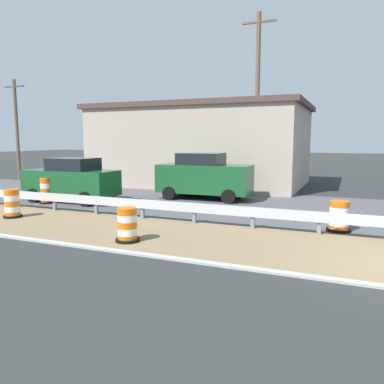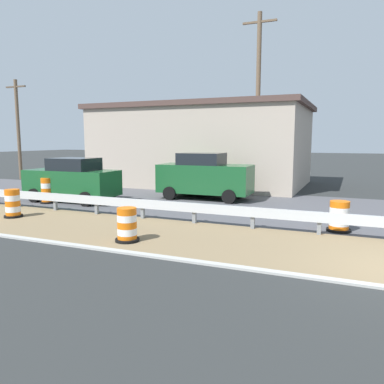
# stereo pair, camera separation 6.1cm
# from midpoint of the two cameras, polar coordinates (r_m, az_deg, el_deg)

# --- Properties ---
(traffic_barrel_nearest) EXTENTS (0.74, 0.74, 0.96)m
(traffic_barrel_nearest) POSITION_cam_midpoint_polar(r_m,az_deg,el_deg) (12.77, 21.06, -3.62)
(traffic_barrel_nearest) COLOR orange
(traffic_barrel_nearest) RESTS_ON ground
(traffic_barrel_close) EXTENTS (0.69, 0.69, 0.96)m
(traffic_barrel_close) POSITION_cam_midpoint_polar(r_m,az_deg,el_deg) (10.89, -9.83, -5.11)
(traffic_barrel_close) COLOR orange
(traffic_barrel_close) RESTS_ON ground
(traffic_barrel_mid) EXTENTS (0.65, 0.65, 1.15)m
(traffic_barrel_mid) POSITION_cam_midpoint_polar(r_m,az_deg,el_deg) (18.38, -21.09, 0.03)
(traffic_barrel_mid) COLOR orange
(traffic_barrel_mid) RESTS_ON ground
(traffic_barrel_far) EXTENTS (0.66, 0.66, 1.04)m
(traffic_barrel_far) POSITION_cam_midpoint_polar(r_m,az_deg,el_deg) (15.54, -25.47, -1.75)
(traffic_barrel_far) COLOR orange
(traffic_barrel_far) RESTS_ON ground
(car_mid_far_lane) EXTENTS (2.11, 4.51, 2.23)m
(car_mid_far_lane) POSITION_cam_midpoint_polar(r_m,az_deg,el_deg) (18.38, 1.72, 2.40)
(car_mid_far_lane) COLOR #195128
(car_mid_far_lane) RESTS_ON ground
(car_trailing_far_lane) EXTENTS (2.05, 4.39, 2.03)m
(car_trailing_far_lane) POSITION_cam_midpoint_polar(r_m,az_deg,el_deg) (18.46, -17.72, 1.75)
(car_trailing_far_lane) COLOR #195128
(car_trailing_far_lane) RESTS_ON ground
(roadside_shop_near) EXTENTS (8.48, 13.13, 5.01)m
(roadside_shop_near) POSITION_cam_midpoint_polar(r_m,az_deg,el_deg) (24.88, 1.57, 7.06)
(roadside_shop_near) COLOR #AD9E8E
(roadside_shop_near) RESTS_ON ground
(utility_pole_near) EXTENTS (0.24, 1.80, 9.42)m
(utility_pole_near) POSITION_cam_midpoint_polar(r_m,az_deg,el_deg) (21.10, 9.65, 13.22)
(utility_pole_near) COLOR brown
(utility_pole_near) RESTS_ON ground
(utility_pole_mid) EXTENTS (0.24, 1.80, 7.10)m
(utility_pole_mid) POSITION_cam_midpoint_polar(r_m,az_deg,el_deg) (30.46, -24.86, 8.72)
(utility_pole_mid) COLOR brown
(utility_pole_mid) RESTS_ON ground
(bush_roadside) EXTENTS (3.50, 3.50, 1.82)m
(bush_roadside) POSITION_cam_midpoint_polar(r_m,az_deg,el_deg) (19.92, 1.01, 2.24)
(bush_roadside) COLOR #1E4C23
(bush_roadside) RESTS_ON ground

